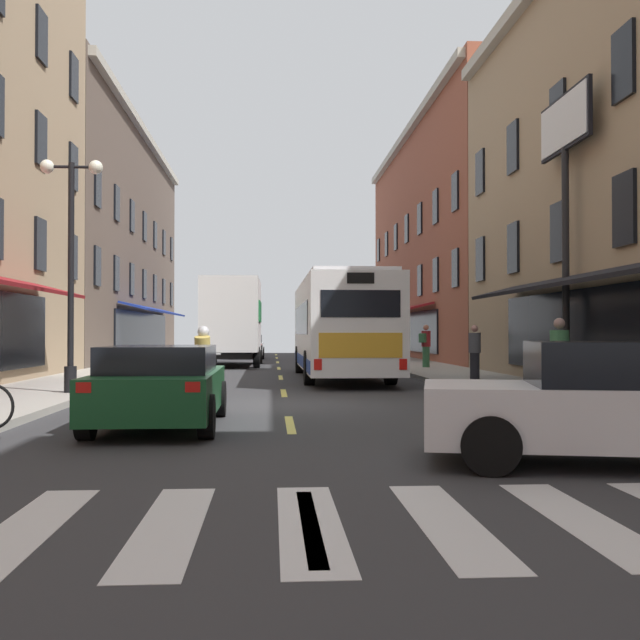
# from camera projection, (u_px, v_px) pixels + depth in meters

# --- Properties ---
(ground_plane) EXTENTS (34.80, 80.00, 0.10)m
(ground_plane) POSITION_uv_depth(u_px,v_px,m) (286.00, 407.00, 16.01)
(ground_plane) COLOR #333335
(lane_centre_dashes) EXTENTS (0.14, 73.90, 0.01)m
(lane_centre_dashes) POSITION_uv_depth(u_px,v_px,m) (286.00, 405.00, 15.76)
(lane_centre_dashes) COLOR #DBCC4C
(lane_centre_dashes) RESTS_ON ground
(crosswalk_near) EXTENTS (7.10, 2.80, 0.01)m
(crosswalk_near) POSITION_uv_depth(u_px,v_px,m) (310.00, 523.00, 6.03)
(crosswalk_near) COLOR silver
(crosswalk_near) RESTS_ON ground
(sidewalk_right) EXTENTS (3.00, 80.00, 0.14)m
(sidewalk_right) POSITION_uv_depth(u_px,v_px,m) (560.00, 400.00, 16.39)
(sidewalk_right) COLOR #A39E93
(sidewalk_right) RESTS_ON ground
(billboard_sign) EXTENTS (0.40, 3.09, 7.36)m
(billboard_sign) POSITION_uv_depth(u_px,v_px,m) (565.00, 162.00, 19.09)
(billboard_sign) COLOR black
(billboard_sign) RESTS_ON sidewalk_right
(transit_bus) EXTENTS (2.69, 11.17, 3.27)m
(transit_bus) POSITION_uv_depth(u_px,v_px,m) (340.00, 326.00, 25.01)
(transit_bus) COLOR white
(transit_bus) RESTS_ON ground
(box_truck) EXTENTS (2.54, 7.31, 3.82)m
(box_truck) POSITION_uv_depth(u_px,v_px,m) (233.00, 322.00, 34.08)
(box_truck) COLOR white
(box_truck) RESTS_ON ground
(sedan_near) EXTENTS (1.93, 4.30, 1.30)m
(sedan_near) POSITION_uv_depth(u_px,v_px,m) (161.00, 385.00, 12.16)
(sedan_near) COLOR #144723
(sedan_near) RESTS_ON ground
(sedan_mid) EXTENTS (4.82, 2.69, 1.41)m
(sedan_mid) POSITION_uv_depth(u_px,v_px,m) (631.00, 403.00, 8.66)
(sedan_mid) COLOR silver
(sedan_mid) RESTS_ON ground
(sedan_far) EXTENTS (2.02, 4.72, 1.36)m
(sedan_far) POSITION_uv_depth(u_px,v_px,m) (247.00, 346.00, 44.36)
(sedan_far) COLOR silver
(sedan_far) RESTS_ON ground
(motorcycle_rider) EXTENTS (0.62, 2.07, 1.66)m
(motorcycle_rider) POSITION_uv_depth(u_px,v_px,m) (203.00, 369.00, 16.76)
(motorcycle_rider) COLOR black
(motorcycle_rider) RESTS_ON ground
(pedestrian_near) EXTENTS (0.50, 0.50, 1.68)m
(pedestrian_near) POSITION_uv_depth(u_px,v_px,m) (426.00, 345.00, 30.06)
(pedestrian_near) COLOR #33663F
(pedestrian_near) RESTS_ON sidewalk_right
(pedestrian_mid) EXTENTS (0.36, 0.36, 1.60)m
(pedestrian_mid) POSITION_uv_depth(u_px,v_px,m) (475.00, 351.00, 22.48)
(pedestrian_mid) COLOR black
(pedestrian_mid) RESTS_ON sidewalk_right
(pedestrian_far) EXTENTS (0.36, 0.36, 1.66)m
(pedestrian_far) POSITION_uv_depth(u_px,v_px,m) (560.00, 359.00, 14.78)
(pedestrian_far) COLOR #33663F
(pedestrian_far) RESTS_ON sidewalk_right
(street_lamp_twin) EXTENTS (1.42, 0.32, 5.35)m
(street_lamp_twin) POSITION_uv_depth(u_px,v_px,m) (71.00, 263.00, 17.47)
(street_lamp_twin) COLOR black
(street_lamp_twin) RESTS_ON sidewalk_left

